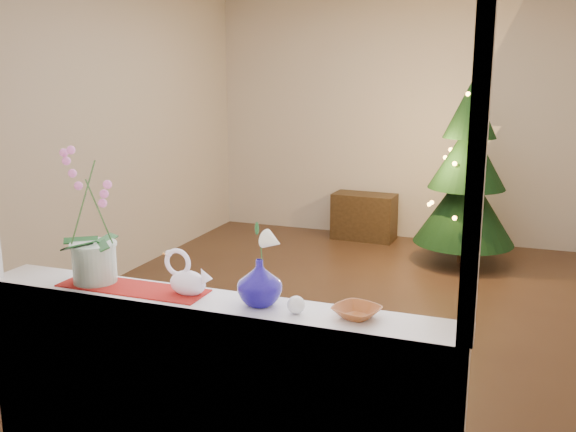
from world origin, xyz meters
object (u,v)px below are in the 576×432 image
paperweight (296,305)px  xmas_tree (467,174)px  amber_dish (357,313)px  side_table (364,217)px  orchid_pot (91,217)px  swan (188,274)px  blue_vase (260,279)px

paperweight → xmas_tree: xmas_tree is taller
xmas_tree → amber_dish: bearing=-90.8°
paperweight → side_table: 4.77m
orchid_pot → swan: size_ratio=2.76×
swan → xmas_tree: 4.13m
paperweight → side_table: bearing=100.4°
paperweight → blue_vase: bearing=167.0°
amber_dish → side_table: 4.78m
orchid_pot → paperweight: 1.04m
amber_dish → side_table: size_ratio=0.22×
blue_vase → side_table: 4.72m
orchid_pot → side_table: (0.15, 4.61, -0.97)m
orchid_pot → paperweight: size_ratio=8.58×
orchid_pot → paperweight: orchid_pot is taller
blue_vase → amber_dish: blue_vase is taller
amber_dish → blue_vase: bearing=-179.5°
orchid_pot → blue_vase: (0.82, 0.01, -0.20)m
blue_vase → paperweight: 0.20m
orchid_pot → paperweight: (1.00, -0.04, -0.28)m
swan → paperweight: (0.52, -0.04, -0.06)m
blue_vase → xmas_tree: (0.47, 4.06, -0.14)m
paperweight → xmas_tree: bearing=85.9°
swan → amber_dish: bearing=13.6°
side_table → orchid_pot: bearing=-89.0°
orchid_pot → amber_dish: 1.27m
blue_vase → amber_dish: 0.43m
swan → blue_vase: size_ratio=1.01×
swan → blue_vase: blue_vase is taller
orchid_pot → swan: orchid_pot is taller
orchid_pot → side_table: 4.71m
amber_dish → orchid_pot: bearing=-179.6°
paperweight → swan: bearing=175.2°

